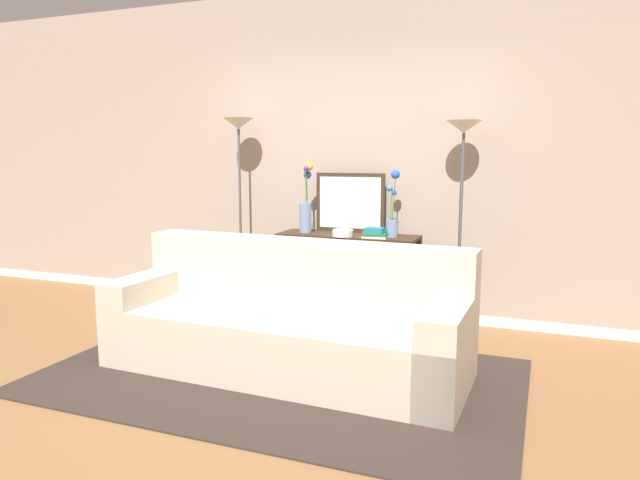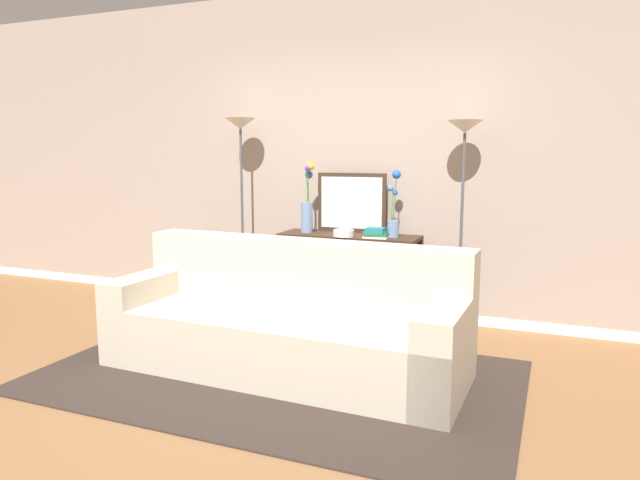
% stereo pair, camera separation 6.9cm
% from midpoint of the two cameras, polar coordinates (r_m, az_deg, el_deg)
% --- Properties ---
extents(ground_plane, '(16.00, 16.00, 0.02)m').
position_cam_midpoint_polar(ground_plane, '(3.88, -6.25, -14.32)').
color(ground_plane, brown).
extents(back_wall, '(12.00, 0.15, 2.96)m').
position_cam_midpoint_polar(back_wall, '(5.41, 3.76, 8.37)').
color(back_wall, white).
rests_on(back_wall, ground).
extents(area_rug, '(3.16, 1.87, 0.01)m').
position_cam_midpoint_polar(area_rug, '(4.01, -3.81, -13.23)').
color(area_rug, '#332823').
rests_on(area_rug, ground).
extents(couch, '(2.49, 0.94, 0.88)m').
position_cam_midpoint_polar(couch, '(4.05, -2.80, -8.39)').
color(couch, '#BCB29E').
rests_on(couch, ground).
extents(console_table, '(1.24, 0.39, 0.78)m').
position_cam_midpoint_polar(console_table, '(5.15, 3.24, -2.09)').
color(console_table, '#382619').
rests_on(console_table, ground).
extents(floor_lamp_left, '(0.28, 0.28, 1.81)m').
position_cam_midpoint_polar(floor_lamp_left, '(5.49, -7.41, 7.78)').
color(floor_lamp_left, '#4C4C51').
rests_on(floor_lamp_left, ground).
extents(floor_lamp_right, '(0.28, 0.28, 1.75)m').
position_cam_midpoint_polar(floor_lamp_right, '(4.82, 14.35, 6.91)').
color(floor_lamp_right, '#4C4C51').
rests_on(floor_lamp_right, ground).
extents(wall_mirror, '(0.65, 0.02, 0.53)m').
position_cam_midpoint_polar(wall_mirror, '(5.25, 3.49, 3.68)').
color(wall_mirror, '#382619').
rests_on(wall_mirror, console_table).
extents(vase_tall_flowers, '(0.13, 0.12, 0.63)m').
position_cam_midpoint_polar(vase_tall_flowers, '(5.22, -0.87, 3.31)').
color(vase_tall_flowers, '#6B84AD').
rests_on(vase_tall_flowers, console_table).
extents(vase_short_flowers, '(0.11, 0.12, 0.57)m').
position_cam_midpoint_polar(vase_short_flowers, '(4.97, 7.68, 2.82)').
color(vase_short_flowers, '#6B84AD').
rests_on(vase_short_flowers, console_table).
extents(fruit_bowl, '(0.18, 0.18, 0.06)m').
position_cam_midpoint_polar(fruit_bowl, '(4.99, 2.74, 0.70)').
color(fruit_bowl, silver).
rests_on(fruit_bowl, console_table).
extents(book_stack, '(0.21, 0.17, 0.08)m').
position_cam_midpoint_polar(book_stack, '(4.92, 5.94, 0.65)').
color(book_stack, silver).
rests_on(book_stack, console_table).
extents(book_row_under_console, '(0.23, 0.18, 0.13)m').
position_cam_midpoint_polar(book_row_under_console, '(5.40, -0.79, -6.87)').
color(book_row_under_console, '#6B3360').
rests_on(book_row_under_console, ground).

